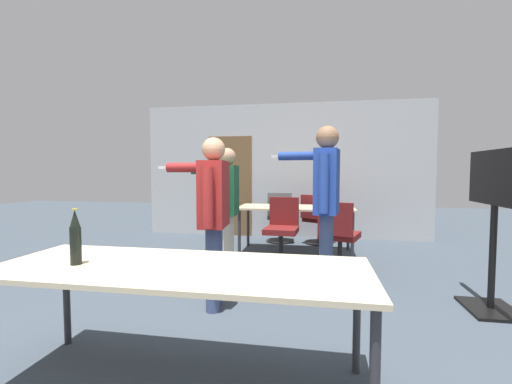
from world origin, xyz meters
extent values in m
cube|color=#B2B5B7|center=(0.00, 5.42, 1.34)|extent=(5.73, 0.10, 2.69)
cube|color=brown|center=(-1.10, 5.37, 1.02)|extent=(0.90, 0.02, 2.05)
cube|color=#C6B793|center=(-0.14, 0.42, 0.74)|extent=(2.27, 0.83, 0.03)
cylinder|color=#2D2D33|center=(-1.21, 0.77, 0.36)|extent=(0.05, 0.05, 0.73)
cylinder|color=#2D2D33|center=(0.94, 0.77, 0.36)|extent=(0.05, 0.05, 0.73)
cube|color=#C6B793|center=(0.34, 4.04, 0.74)|extent=(1.84, 0.82, 0.03)
cylinder|color=#2D2D33|center=(-0.52, 3.69, 0.36)|extent=(0.05, 0.05, 0.73)
cylinder|color=#2D2D33|center=(1.20, 3.69, 0.36)|extent=(0.05, 0.05, 0.73)
cylinder|color=#2D2D33|center=(-0.52, 4.38, 0.36)|extent=(0.05, 0.05, 0.73)
cylinder|color=#2D2D33|center=(1.20, 4.38, 0.36)|extent=(0.05, 0.05, 0.73)
cube|color=black|center=(2.31, 2.03, 0.01)|extent=(0.44, 0.56, 0.03)
cylinder|color=black|center=(2.31, 2.03, 0.52)|extent=(0.06, 0.06, 0.98)
cube|color=black|center=(2.31, 2.03, 1.27)|extent=(0.04, 1.00, 0.52)
cube|color=#192342|center=(2.34, 2.03, 1.27)|extent=(0.01, 0.92, 0.46)
cylinder|color=beige|center=(-0.43, 2.56, 0.39)|extent=(0.13, 0.13, 0.79)
cylinder|color=beige|center=(-0.44, 2.74, 0.39)|extent=(0.13, 0.13, 0.79)
cube|color=#195633|center=(-0.44, 2.65, 1.09)|extent=(0.28, 0.45, 0.62)
sphere|color=tan|center=(-0.44, 2.65, 1.51)|extent=(0.22, 0.22, 0.22)
cylinder|color=#195633|center=(-0.41, 2.39, 1.07)|extent=(0.10, 0.10, 0.53)
cylinder|color=#195633|center=(-0.73, 2.89, 1.34)|extent=(0.54, 0.15, 0.10)
cube|color=white|center=(-1.02, 2.87, 1.34)|extent=(0.12, 0.05, 0.03)
cylinder|color=#3D4C75|center=(-0.29, 1.55, 0.40)|extent=(0.13, 0.13, 0.80)
cylinder|color=#3D4C75|center=(-0.31, 1.72, 0.40)|extent=(0.13, 0.13, 0.80)
cube|color=maroon|center=(-0.30, 1.64, 1.11)|extent=(0.27, 0.44, 0.63)
sphere|color=tan|center=(-0.30, 1.64, 1.54)|extent=(0.22, 0.22, 0.22)
cylinder|color=maroon|center=(-0.28, 1.38, 1.10)|extent=(0.10, 0.10, 0.54)
cylinder|color=maroon|center=(-0.59, 1.87, 1.37)|extent=(0.55, 0.15, 0.10)
cube|color=white|center=(-0.89, 1.84, 1.37)|extent=(0.12, 0.05, 0.03)
cylinder|color=#3D4C75|center=(0.76, 2.14, 0.44)|extent=(0.13, 0.13, 0.88)
cylinder|color=#3D4C75|center=(0.79, 2.31, 0.44)|extent=(0.13, 0.13, 0.88)
cube|color=#23429E|center=(0.78, 2.22, 1.22)|extent=(0.29, 0.45, 0.69)
sphere|color=#936B4C|center=(0.78, 2.22, 1.69)|extent=(0.24, 0.24, 0.24)
cylinder|color=#23429E|center=(0.74, 1.97, 1.21)|extent=(0.10, 0.10, 0.60)
cylinder|color=#23429E|center=(0.52, 2.52, 1.51)|extent=(0.61, 0.19, 0.10)
cube|color=white|center=(0.19, 2.57, 1.51)|extent=(0.12, 0.05, 0.03)
cylinder|color=black|center=(-0.01, 4.89, 0.01)|extent=(0.52, 0.52, 0.03)
cylinder|color=black|center=(-0.01, 4.89, 0.24)|extent=(0.06, 0.06, 0.41)
cube|color=#4C4C51|center=(-0.01, 4.89, 0.48)|extent=(0.49, 0.49, 0.08)
cube|color=#4C4C51|center=(0.01, 4.63, 0.73)|extent=(0.44, 0.09, 0.42)
cylinder|color=black|center=(0.98, 3.11, 0.01)|extent=(0.52, 0.52, 0.03)
cylinder|color=black|center=(0.98, 3.11, 0.24)|extent=(0.06, 0.06, 0.41)
cube|color=maroon|center=(0.98, 3.11, 0.48)|extent=(0.58, 0.58, 0.08)
cube|color=maroon|center=(0.90, 2.86, 0.73)|extent=(0.43, 0.19, 0.42)
cylinder|color=black|center=(0.17, 3.35, 0.01)|extent=(0.52, 0.52, 0.03)
cylinder|color=black|center=(0.17, 3.35, 0.24)|extent=(0.06, 0.06, 0.41)
cube|color=maroon|center=(0.17, 3.35, 0.48)|extent=(0.49, 0.49, 0.08)
cube|color=maroon|center=(0.19, 3.61, 0.73)|extent=(0.44, 0.09, 0.42)
cylinder|color=black|center=(0.72, 4.85, 0.01)|extent=(0.52, 0.52, 0.03)
cylinder|color=black|center=(0.72, 4.85, 0.22)|extent=(0.06, 0.06, 0.38)
cube|color=maroon|center=(0.72, 4.85, 0.45)|extent=(0.63, 0.63, 0.08)
cube|color=maroon|center=(0.58, 4.63, 0.70)|extent=(0.41, 0.28, 0.42)
cylinder|color=black|center=(-0.78, 0.34, 0.87)|extent=(0.07, 0.07, 0.23)
cone|color=black|center=(-0.78, 0.34, 1.04)|extent=(0.06, 0.06, 0.10)
cylinder|color=gold|center=(-0.78, 0.34, 1.10)|extent=(0.03, 0.03, 0.01)
camera|label=1|loc=(0.67, -1.50, 1.33)|focal=24.00mm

